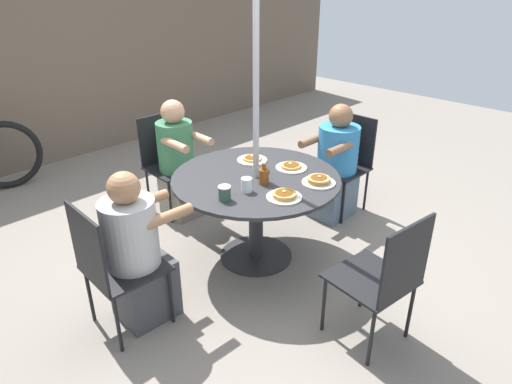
{
  "coord_description": "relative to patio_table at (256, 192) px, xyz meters",
  "views": [
    {
      "loc": [
        -2.29,
        -2.23,
        2.17
      ],
      "look_at": [
        0.0,
        0.0,
        0.6
      ],
      "focal_mm": 32.0,
      "sensor_mm": 36.0,
      "label": 1
    }
  ],
  "objects": [
    {
      "name": "syrup_bottle",
      "position": [
        -0.05,
        -0.13,
        0.2
      ],
      "size": [
        0.1,
        0.07,
        0.16
      ],
      "color": "brown",
      "rests_on": "patio_table"
    },
    {
      "name": "diner_east",
      "position": [
        0.04,
        1.06,
        -0.08
      ],
      "size": [
        0.35,
        0.54,
        1.12
      ],
      "rotation": [
        0.0,
        0.0,
        -3.18
      ],
      "color": "gray",
      "rests_on": "ground"
    },
    {
      "name": "pancake_plate_d",
      "position": [
        0.31,
        -0.09,
        0.15
      ],
      "size": [
        0.25,
        0.25,
        0.04
      ],
      "color": "silver",
      "rests_on": "patio_table"
    },
    {
      "name": "pancake_plate_c",
      "position": [
        -0.12,
        -0.39,
        0.15
      ],
      "size": [
        0.25,
        0.25,
        0.05
      ],
      "color": "silver",
      "rests_on": "patio_table"
    },
    {
      "name": "drinking_glass_a",
      "position": [
        -0.23,
        -0.13,
        0.18
      ],
      "size": [
        0.08,
        0.08,
        0.1
      ],
      "primitive_type": "cylinder",
      "color": "silver",
      "rests_on": "patio_table"
    },
    {
      "name": "pancake_plate_a",
      "position": [
        0.21,
        0.25,
        0.15
      ],
      "size": [
        0.25,
        0.25,
        0.04
      ],
      "color": "silver",
      "rests_on": "patio_table"
    },
    {
      "name": "patio_chair_south",
      "position": [
        -1.24,
        0.05,
        -0.07
      ],
      "size": [
        0.47,
        0.47,
        0.93
      ],
      "rotation": [
        0.0,
        0.0,
        -1.61
      ],
      "color": "black",
      "rests_on": "ground"
    },
    {
      "name": "pancake_plate_b",
      "position": [
        0.24,
        -0.42,
        0.15
      ],
      "size": [
        0.25,
        0.25,
        0.06
      ],
      "color": "silver",
      "rests_on": "patio_table"
    },
    {
      "name": "diner_north",
      "position": [
        1.06,
        -0.01,
        -0.11
      ],
      "size": [
        0.55,
        0.38,
        1.09
      ],
      "rotation": [
        0.0,
        0.0,
        1.57
      ],
      "color": "slate",
      "rests_on": "ground"
    },
    {
      "name": "patio_table",
      "position": [
        0.0,
        0.0,
        0.0
      ],
      "size": [
        1.3,
        1.3,
        0.73
      ],
      "color": "#28282B",
      "rests_on": "ground"
    },
    {
      "name": "back_fence",
      "position": [
        0.0,
        3.25,
        0.36
      ],
      "size": [
        10.0,
        0.06,
        1.9
      ],
      "primitive_type": "cube",
      "color": "brown",
      "rests_on": "ground"
    },
    {
      "name": "ground_plane",
      "position": [
        0.0,
        0.0,
        -0.59
      ],
      "size": [
        12.0,
        12.0,
        0.0
      ],
      "primitive_type": "plane",
      "color": "gray"
    },
    {
      "name": "patio_chair_west",
      "position": [
        -0.16,
        -1.23,
        -0.07
      ],
      "size": [
        0.51,
        0.51,
        0.93
      ],
      "rotation": [
        0.0,
        0.0,
        -0.13
      ],
      "color": "black",
      "rests_on": "ground"
    },
    {
      "name": "patio_chair_north",
      "position": [
        1.24,
        -0.01,
        -0.07
      ],
      "size": [
        0.45,
        0.45,
        0.93
      ],
      "rotation": [
        0.0,
        0.0,
        1.57
      ],
      "color": "black",
      "rests_on": "ground"
    },
    {
      "name": "umbrella_pole",
      "position": [
        0.0,
        0.0,
        0.65
      ],
      "size": [
        0.04,
        0.04,
        2.49
      ],
      "primitive_type": "cylinder",
      "color": "#ADADB2",
      "rests_on": "ground"
    },
    {
      "name": "diner_south",
      "position": [
        -1.06,
        0.05,
        -0.1
      ],
      "size": [
        0.55,
        0.37,
        1.09
      ],
      "rotation": [
        0.0,
        0.0,
        -1.61
      ],
      "color": "#3D3D42",
      "rests_on": "ground"
    },
    {
      "name": "coffee_cup",
      "position": [
        -0.43,
        -0.12,
        0.19
      ],
      "size": [
        0.09,
        0.09,
        0.1
      ],
      "color": "#33513D",
      "rests_on": "patio_table"
    },
    {
      "name": "patio_chair_east",
      "position": [
        0.05,
        1.24,
        -0.07
      ],
      "size": [
        0.47,
        0.47,
        0.93
      ],
      "rotation": [
        0.0,
        0.0,
        -3.18
      ],
      "color": "black",
      "rests_on": "ground"
    }
  ]
}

